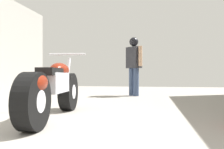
# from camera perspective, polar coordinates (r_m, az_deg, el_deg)

# --- Properties ---
(ground_plane) EXTENTS (15.99, 15.99, 0.00)m
(ground_plane) POSITION_cam_1_polar(r_m,az_deg,el_deg) (3.88, -1.50, -8.96)
(ground_plane) COLOR gray
(motorcycle_maroon_cruiser) EXTENTS (0.61, 2.05, 0.96)m
(motorcycle_maroon_cruiser) POSITION_cam_1_polar(r_m,az_deg,el_deg) (3.14, -14.68, -3.56)
(motorcycle_maroon_cruiser) COLOR black
(motorcycle_maroon_cruiser) RESTS_ON ground_plane
(mechanic_in_blue) EXTENTS (0.55, 0.54, 1.69)m
(mechanic_in_blue) POSITION_cam_1_polar(r_m,az_deg,el_deg) (6.51, 5.57, 3.50)
(mechanic_in_blue) COLOR #384766
(mechanic_in_blue) RESTS_ON ground_plane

